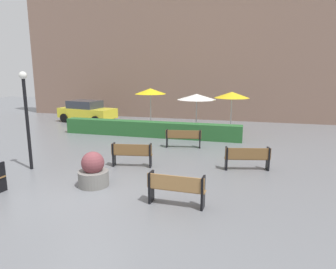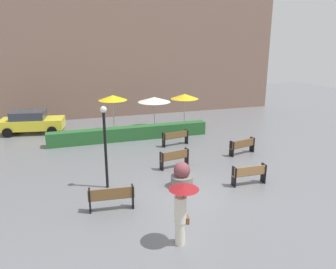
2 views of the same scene
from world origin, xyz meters
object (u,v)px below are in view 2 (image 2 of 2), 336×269
Objects in this scene: bench_far_right at (243,146)px; bench_mid_center at (175,158)px; bench_near_left at (111,197)px; patio_umbrella_yellow at (113,98)px; bench_near_right at (249,174)px; patio_umbrella_white at (154,100)px; pedestrian_with_umbrella at (182,207)px; patio_umbrella_yellow_far at (185,96)px; lamp_post at (105,138)px; planter_pot at (182,176)px; parked_car at (31,122)px; bench_back_row at (176,137)px.

bench_mid_center is at bearing -170.07° from bench_far_right.
patio_umbrella_yellow reaches higher than bench_near_left.
bench_near_right is 0.68× the size of patio_umbrella_white.
pedestrian_with_umbrella is at bearing -143.42° from bench_near_right.
patio_umbrella_yellow reaches higher than patio_umbrella_white.
patio_umbrella_yellow_far is (-1.08, 6.51, 1.82)m from bench_far_right.
bench_far_right is 1.05× the size of bench_near_right.
bench_far_right is at bearing 9.93° from bench_mid_center.
bench_far_right is 0.72× the size of patio_umbrella_white.
lamp_post reaches higher than bench_far_right.
lamp_post is (-3.17, 0.94, 1.78)m from planter_pot.
patio_umbrella_yellow_far is (6.88, 8.57, 0.07)m from lamp_post.
patio_umbrella_white reaches higher than bench_far_right.
patio_umbrella_white is (4.74, 9.06, -0.12)m from lamp_post.
lamp_post is at bearing 163.47° from planter_pot.
bench_mid_center is at bearing -98.36° from patio_umbrella_white.
patio_umbrella_yellow_far reaches higher than bench_near_left.
patio_umbrella_yellow is (1.78, 9.04, 0.17)m from lamp_post.
parked_car is (-6.87, 11.46, 0.33)m from planter_pot.
patio_umbrella_yellow is 1.04× the size of patio_umbrella_yellow_far.
patio_umbrella_yellow_far is at bearing -12.82° from patio_umbrella_white.
pedestrian_with_umbrella reaches higher than bench_near_right.
patio_umbrella_yellow is at bearing 89.42° from pedestrian_with_umbrella.
lamp_post reaches higher than patio_umbrella_white.
bench_back_row is (1.28, 3.50, -0.01)m from bench_mid_center.
patio_umbrella_white is at bearing -9.83° from parked_car.
planter_pot is at bearing -111.32° from patio_umbrella_yellow_far.
bench_near_right is 3.05m from planter_pot.
bench_mid_center is 1.40× the size of planter_pot.
pedestrian_with_umbrella reaches higher than parked_car.
parked_car is at bearing 164.87° from patio_umbrella_yellow.
patio_umbrella_yellow_far reaches higher than pedestrian_with_umbrella.
bench_back_row is (5.01, 6.91, -0.03)m from bench_near_left.
bench_mid_center is 0.77× the size of pedestrian_with_umbrella.
patio_umbrella_yellow_far is (3.71, 9.51, 1.85)m from planter_pot.
bench_back_row is at bearing 138.33° from bench_far_right.
patio_umbrella_white is 0.53× the size of parked_car.
parked_car reaches higher than bench_mid_center.
patio_umbrella_yellow_far reaches higher than bench_back_row.
bench_near_right is 15.67m from parked_car.
parked_car is (-11.65, 8.46, 0.30)m from bench_far_right.
pedestrian_with_umbrella reaches higher than bench_back_row.
bench_mid_center is at bearing 72.72° from pedestrian_with_umbrella.
patio_umbrella_yellow is 5.12m from patio_umbrella_yellow_far.
pedestrian_with_umbrella is 5.36m from lamp_post.
patio_umbrella_white is at bearing 167.18° from patio_umbrella_yellow_far.
patio_umbrella_white is at bearing 81.64° from bench_mid_center.
bench_back_row is at bearing 71.72° from pedestrian_with_umbrella.
bench_near_right is at bearing -49.93° from bench_mid_center.
pedestrian_with_umbrella is 14.44m from patio_umbrella_white.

